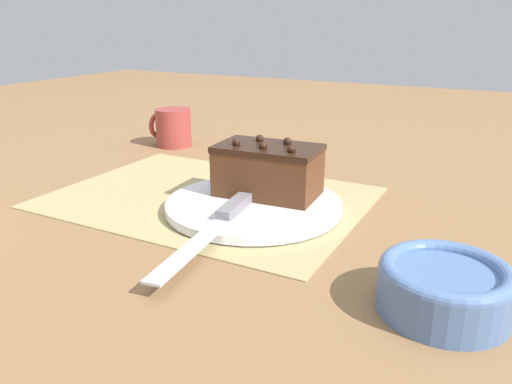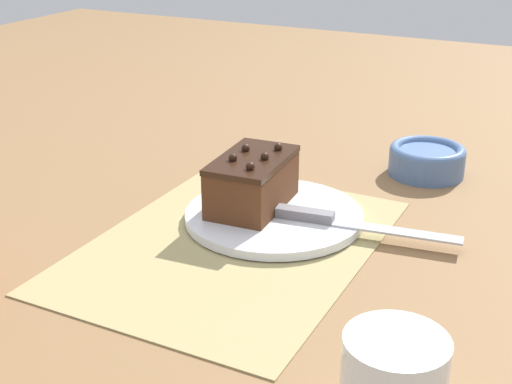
% 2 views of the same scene
% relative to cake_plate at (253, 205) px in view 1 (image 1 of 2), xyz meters
% --- Properties ---
extents(ground_plane, '(3.00, 3.00, 0.00)m').
position_rel_cake_plate_xyz_m(ground_plane, '(0.09, -0.02, -0.01)').
color(ground_plane, olive).
extents(placemat_woven, '(0.46, 0.34, 0.00)m').
position_rel_cake_plate_xyz_m(placemat_woven, '(0.09, -0.02, -0.01)').
color(placemat_woven, tan).
rests_on(placemat_woven, ground_plane).
extents(cake_plate, '(0.25, 0.25, 0.01)m').
position_rel_cake_plate_xyz_m(cake_plate, '(0.00, 0.00, 0.00)').
color(cake_plate, white).
rests_on(cake_plate, placemat_woven).
extents(chocolate_cake, '(0.15, 0.10, 0.08)m').
position_rel_cake_plate_xyz_m(chocolate_cake, '(-0.00, -0.04, 0.04)').
color(chocolate_cake, '#512D19').
rests_on(chocolate_cake, cake_plate).
extents(serving_knife, '(0.05, 0.25, 0.01)m').
position_rel_cake_plate_xyz_m(serving_knife, '(-0.00, 0.09, 0.01)').
color(serving_knife, slate).
rests_on(serving_knife, cake_plate).
extents(small_bowl, '(0.12, 0.12, 0.05)m').
position_rel_cake_plate_xyz_m(small_bowl, '(-0.28, 0.14, 0.02)').
color(small_bowl, '#4C6B9E').
rests_on(small_bowl, ground_plane).
extents(coffee_mug, '(0.08, 0.07, 0.08)m').
position_rel_cake_plate_xyz_m(coffee_mug, '(0.34, -0.26, 0.03)').
color(coffee_mug, '#993833').
rests_on(coffee_mug, ground_plane).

